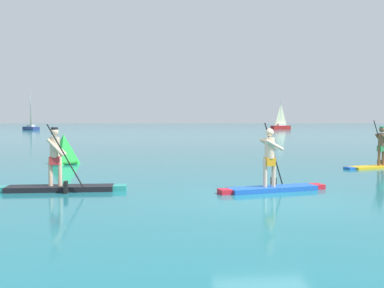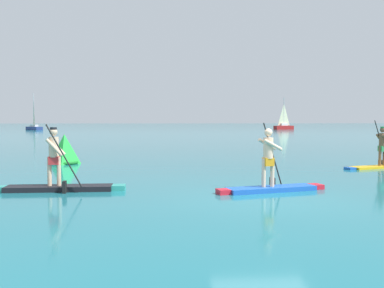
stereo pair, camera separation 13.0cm
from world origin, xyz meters
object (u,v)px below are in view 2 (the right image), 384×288
(sailboat_left_horizon, at_px, (34,125))
(sailboat_right_horizon, at_px, (284,125))
(paddleboarder_near_left, at_px, (59,179))
(paddleboarder_far_right, at_px, (381,158))
(race_marker_buoy, at_px, (65,151))
(paddleboarder_mid_center, at_px, (271,178))

(sailboat_left_horizon, height_order, sailboat_right_horizon, sailboat_left_horizon)
(sailboat_right_horizon, bearing_deg, paddleboarder_near_left, 44.32)
(paddleboarder_far_right, bearing_deg, sailboat_left_horizon, 98.38)
(paddleboarder_near_left, relative_size, race_marker_buoy, 2.74)
(race_marker_buoy, xyz_separation_m, sailboat_left_horizon, (-19.60, 63.35, 0.31))
(paddleboarder_far_right, bearing_deg, paddleboarder_mid_center, -155.83)
(race_marker_buoy, bearing_deg, paddleboarder_mid_center, -47.39)
(race_marker_buoy, height_order, sailboat_left_horizon, sailboat_left_horizon)
(paddleboarder_mid_center, xyz_separation_m, sailboat_right_horizon, (21.15, 72.01, 0.52))
(paddleboarder_near_left, xyz_separation_m, sailboat_right_horizon, (26.81, 71.53, 0.57))
(sailboat_left_horizon, bearing_deg, paddleboarder_near_left, 158.18)
(paddleboarder_far_right, relative_size, race_marker_buoy, 2.50)
(race_marker_buoy, height_order, sailboat_right_horizon, sailboat_right_horizon)
(paddleboarder_far_right, distance_m, race_marker_buoy, 13.13)
(paddleboarder_near_left, distance_m, sailboat_left_horizon, 73.67)
(paddleboarder_near_left, bearing_deg, sailboat_right_horizon, 68.80)
(race_marker_buoy, xyz_separation_m, sailboat_right_horizon, (28.26, 64.28, 0.30))
(paddleboarder_near_left, distance_m, race_marker_buoy, 7.39)
(paddleboarder_near_left, xyz_separation_m, sailboat_left_horizon, (-21.04, 70.60, 0.58))
(paddleboarder_mid_center, height_order, paddleboarder_far_right, paddleboarder_far_right)
(paddleboarder_far_right, xyz_separation_m, sailboat_right_horizon, (15.38, 66.81, 0.50))
(race_marker_buoy, bearing_deg, sailboat_left_horizon, 107.19)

